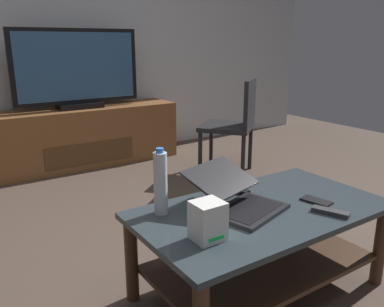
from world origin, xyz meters
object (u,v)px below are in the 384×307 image
water_bottle_near (161,183)px  tv_remote (330,212)px  laptop (237,197)px  dining_chair (235,121)px  coffee_table (261,234)px  media_cabinet (82,137)px  television (77,71)px  soundbar_remote (237,189)px  cell_phone (316,201)px  router_box (208,221)px

water_bottle_near → tv_remote: (0.62, -0.42, -0.13)m
laptop → dining_chair: bearing=50.6°
coffee_table → media_cabinet: (-0.02, 2.49, -0.02)m
television → dining_chair: bearing=-44.7°
laptop → water_bottle_near: size_ratio=1.56×
soundbar_remote → dining_chair: bearing=49.4°
water_bottle_near → television: bearing=80.0°
media_cabinet → laptop: 2.44m
coffee_table → television: bearing=90.4°
cell_phone → soundbar_remote: 0.39m
cell_phone → tv_remote: size_ratio=0.88×
media_cabinet → laptop: laptop is taller
router_box → coffee_table: bearing=14.9°
router_box → tv_remote: (0.59, -0.11, -0.07)m
coffee_table → laptop: size_ratio=2.50×
media_cabinet → soundbar_remote: 2.26m
media_cabinet → laptop: size_ratio=4.00×
router_box → cell_phone: bearing=1.0°
television → water_bottle_near: television is taller
media_cabinet → television: 0.63m
media_cabinet → cell_phone: bearing=-83.9°
router_box → cell_phone: (0.65, 0.01, -0.07)m
media_cabinet → tv_remote: 2.72m
laptop → soundbar_remote: bearing=50.8°
coffee_table → router_box: bearing=-165.1°
media_cabinet → television: size_ratio=1.59×
media_cabinet → soundbar_remote: size_ratio=11.70×
television → laptop: television is taller
coffee_table → tv_remote: bearing=-46.7°
router_box → tv_remote: 0.60m
cell_phone → tv_remote: tv_remote is taller
television → laptop: 2.45m
laptop → media_cabinet: bearing=88.0°
water_bottle_near → dining_chair: bearing=40.3°
dining_chair → water_bottle_near: bearing=-139.7°
coffee_table → water_bottle_near: (-0.41, 0.21, 0.28)m
router_box → tv_remote: bearing=-11.0°
coffee_table → cell_phone: 0.31m
laptop → tv_remote: bearing=-42.1°
router_box → laptop: bearing=29.7°
coffee_table → cell_phone: size_ratio=8.35×
water_bottle_near → tv_remote: size_ratio=1.87×
dining_chair → water_bottle_near: dining_chair is taller
tv_remote → soundbar_remote: size_ratio=1.00×
television → soundbar_remote: television is taller
soundbar_remote → cell_phone: bearing=-57.3°
television → cell_phone: (0.28, -2.56, -0.47)m
television → router_box: bearing=-98.1°
television → tv_remote: (0.22, -2.69, -0.47)m
laptop → coffee_table: bearing=-30.3°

